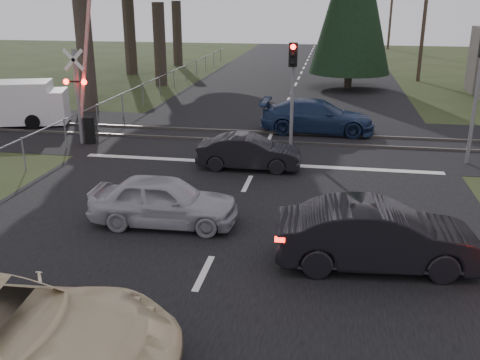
% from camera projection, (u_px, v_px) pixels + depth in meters
% --- Properties ---
extents(ground, '(120.00, 120.00, 0.00)m').
position_uv_depth(ground, '(204.00, 273.00, 11.70)').
color(ground, '#273116').
rests_on(ground, ground).
extents(road, '(14.00, 100.00, 0.01)m').
position_uv_depth(road, '(263.00, 150.00, 21.01)').
color(road, black).
rests_on(road, ground).
extents(rail_corridor, '(120.00, 8.00, 0.01)m').
position_uv_depth(rail_corridor, '(270.00, 138.00, 22.87)').
color(rail_corridor, black).
rests_on(rail_corridor, ground).
extents(stop_line, '(13.00, 0.35, 0.00)m').
position_uv_depth(stop_line, '(257.00, 164.00, 19.33)').
color(stop_line, silver).
rests_on(stop_line, ground).
extents(rail_near, '(120.00, 0.12, 0.10)m').
position_uv_depth(rail_near, '(267.00, 142.00, 22.12)').
color(rail_near, '#59544C').
rests_on(rail_near, ground).
extents(rail_far, '(120.00, 0.12, 0.10)m').
position_uv_depth(rail_far, '(272.00, 132.00, 23.61)').
color(rail_far, '#59544C').
rests_on(rail_far, ground).
extents(crossing_signal, '(1.62, 0.38, 6.96)m').
position_uv_depth(crossing_signal, '(83.00, 94.00, 21.33)').
color(crossing_signal, slate).
rests_on(crossing_signal, ground).
extents(traffic_signal_center, '(0.32, 0.48, 4.10)m').
position_uv_depth(traffic_signal_center, '(293.00, 77.00, 20.57)').
color(traffic_signal_center, slate).
rests_on(traffic_signal_center, ground).
extents(utility_pole_mid, '(1.80, 0.26, 9.00)m').
position_uv_depth(utility_pole_mid, '(425.00, 12.00, 36.72)').
color(utility_pole_mid, '#4C3D2D').
rests_on(utility_pole_mid, ground).
extents(utility_pole_far, '(1.80, 0.26, 9.00)m').
position_uv_depth(utility_pole_far, '(391.00, 6.00, 60.01)').
color(utility_pole_far, '#4C3D2D').
rests_on(utility_pole_far, ground).
extents(fence_left, '(0.10, 36.00, 1.20)m').
position_uv_depth(fence_left, '(168.00, 92.00, 33.93)').
color(fence_left, slate).
rests_on(fence_left, ground).
extents(dark_hatchback, '(4.60, 1.97, 1.47)m').
position_uv_depth(dark_hatchback, '(378.00, 236.00, 11.79)').
color(dark_hatchback, black).
rests_on(dark_hatchback, ground).
extents(silver_car, '(3.94, 1.68, 1.33)m').
position_uv_depth(silver_car, '(164.00, 201.00, 14.01)').
color(silver_car, '#A6A7AE').
rests_on(silver_car, ground).
extents(blue_sedan, '(5.04, 2.13, 1.45)m').
position_uv_depth(blue_sedan, '(317.00, 117.00, 23.57)').
color(blue_sedan, '#19294B').
rests_on(blue_sedan, ground).
extents(dark_car_far, '(3.62, 1.33, 1.18)m').
position_uv_depth(dark_car_far, '(249.00, 152.00, 18.63)').
color(dark_car_far, black).
rests_on(dark_car_far, ground).
extents(white_van, '(5.52, 3.41, 2.04)m').
position_uv_depth(white_van, '(10.00, 104.00, 24.82)').
color(white_van, white).
rests_on(white_van, ground).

